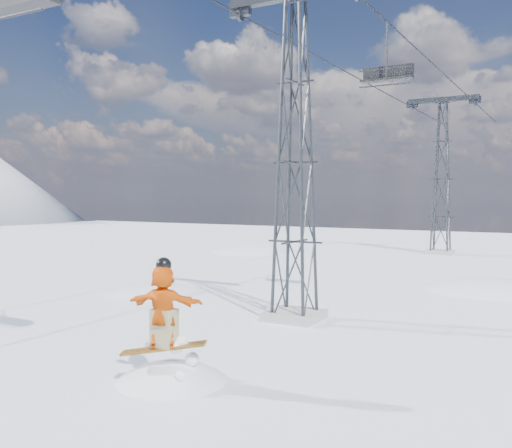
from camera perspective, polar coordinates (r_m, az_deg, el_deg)
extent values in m
plane|color=white|center=(14.28, -13.60, -15.05)|extent=(120.00, 120.00, 0.00)
sphere|color=white|center=(45.94, -0.10, -15.80)|extent=(22.00, 22.00, 22.00)
cube|color=#999999|center=(20.29, 3.87, -9.11)|extent=(1.80, 1.80, 0.30)
cube|color=#2C2F33|center=(21.90, -1.59, 20.66)|extent=(0.80, 0.25, 0.50)
cube|color=#999999|center=(43.98, 17.95, -2.70)|extent=(1.80, 1.80, 0.30)
cube|color=#2C2F33|center=(44.30, 18.18, 11.74)|extent=(5.00, 0.35, 0.35)
cube|color=#2C2F33|center=(44.74, 15.36, 11.43)|extent=(0.80, 0.25, 0.50)
cube|color=#2C2F33|center=(43.90, 21.05, 11.51)|extent=(0.80, 0.25, 0.50)
cylinder|color=black|center=(31.97, 9.37, 14.59)|extent=(0.06, 51.00, 0.06)
cylinder|color=black|center=(30.78, 17.37, 14.95)|extent=(0.06, 51.00, 0.06)
cube|color=#C37C1A|center=(13.62, -9.22, -12.16)|extent=(1.95, 1.20, 0.33)
imported|color=#EE600A|center=(13.40, -9.26, -8.10)|extent=(1.87, 1.05, 1.92)
cube|color=#92885A|center=(13.51, -9.24, -10.26)|extent=(0.63, 0.55, 0.89)
sphere|color=black|center=(13.25, -9.29, -4.10)|extent=(0.36, 0.36, 0.36)
cube|color=black|center=(14.20, -22.75, 19.31)|extent=(2.18, 0.49, 0.09)
cylinder|color=black|center=(13.97, -23.66, 18.41)|extent=(2.18, 0.07, 0.07)
cylinder|color=black|center=(22.83, 12.95, 16.53)|extent=(0.08, 0.08, 2.15)
cube|color=black|center=(22.60, 12.92, 13.88)|extent=(1.95, 0.44, 0.08)
cube|color=black|center=(22.86, 13.08, 14.51)|extent=(1.95, 0.06, 0.54)
cylinder|color=black|center=(22.32, 12.73, 13.39)|extent=(1.95, 0.06, 0.06)
cylinder|color=black|center=(22.39, 12.71, 14.88)|extent=(1.95, 0.05, 0.05)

